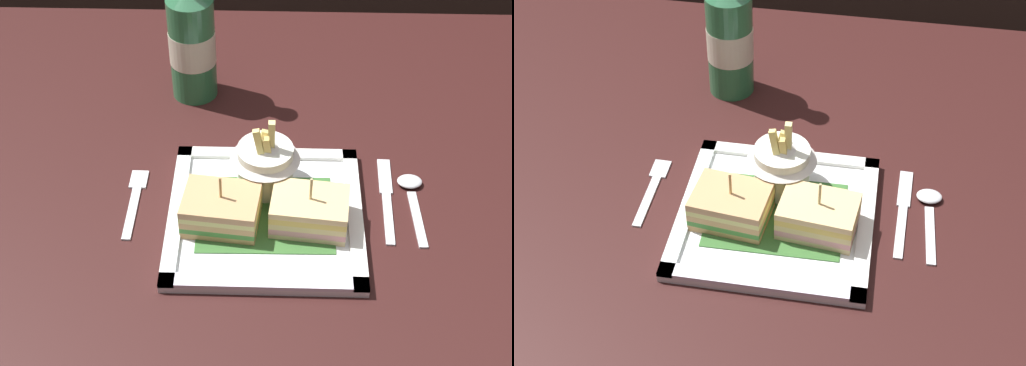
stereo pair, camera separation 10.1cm
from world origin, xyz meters
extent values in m
cube|color=black|center=(0.00, 0.00, 0.74)|extent=(1.24, 0.96, 0.04)
cylinder|color=#34151A|center=(-0.54, 0.39, 0.36)|extent=(0.09, 0.09, 0.72)
cube|color=white|center=(0.03, -0.06, 0.76)|extent=(0.26, 0.26, 0.01)
cube|color=#35672D|center=(0.03, -0.06, 0.77)|extent=(0.18, 0.14, 0.00)
cube|color=white|center=(0.03, -0.18, 0.77)|extent=(0.26, 0.02, 0.01)
cube|color=white|center=(0.03, 0.06, 0.77)|extent=(0.26, 0.02, 0.01)
cube|color=white|center=(-0.09, -0.06, 0.77)|extent=(0.02, 0.26, 0.01)
cube|color=white|center=(0.15, -0.06, 0.77)|extent=(0.02, 0.26, 0.01)
cube|color=tan|center=(-0.03, -0.07, 0.77)|extent=(0.11, 0.09, 0.01)
cube|color=#4A8B3D|center=(-0.03, -0.07, 0.78)|extent=(0.11, 0.09, 0.01)
cube|color=tan|center=(-0.03, -0.07, 0.79)|extent=(0.11, 0.09, 0.01)
cube|color=#E1DB80|center=(-0.03, -0.07, 0.80)|extent=(0.11, 0.09, 0.01)
cube|color=tan|center=(-0.03, -0.07, 0.81)|extent=(0.11, 0.09, 0.01)
cylinder|color=tan|center=(-0.03, -0.07, 0.81)|extent=(0.00, 0.00, 0.08)
cube|color=#DCBB80|center=(0.08, -0.07, 0.77)|extent=(0.11, 0.08, 0.01)
cube|color=pink|center=(0.08, -0.07, 0.78)|extent=(0.11, 0.08, 0.01)
cube|color=#DFC27B|center=(0.08, -0.07, 0.79)|extent=(0.11, 0.08, 0.01)
cube|color=#E2BD55|center=(0.08, -0.07, 0.80)|extent=(0.11, 0.08, 0.01)
cube|color=#E5BD7E|center=(0.08, -0.07, 0.81)|extent=(0.11, 0.08, 0.01)
cylinder|color=tan|center=(0.08, -0.07, 0.81)|extent=(0.00, 0.00, 0.08)
cylinder|color=silver|center=(0.02, 0.00, 0.80)|extent=(0.08, 0.08, 0.07)
cone|color=silver|center=(0.02, 0.00, 0.83)|extent=(0.09, 0.09, 0.03)
cube|color=#D8B65D|center=(0.03, -0.01, 0.83)|extent=(0.02, 0.01, 0.06)
cube|color=#F0D472|center=(0.02, 0.01, 0.83)|extent=(0.02, 0.02, 0.05)
cube|color=#EED775|center=(0.02, -0.01, 0.84)|extent=(0.02, 0.02, 0.07)
cube|color=#EDD789|center=(0.02, -0.01, 0.83)|extent=(0.01, 0.01, 0.05)
cube|color=#E7D482|center=(0.03, 0.00, 0.84)|extent=(0.01, 0.01, 0.08)
cylinder|color=#2C6F42|center=(-0.09, 0.22, 0.84)|extent=(0.07, 0.07, 0.17)
cylinder|color=beige|center=(-0.09, 0.22, 0.84)|extent=(0.07, 0.07, 0.05)
cube|color=silver|center=(-0.15, -0.05, 0.76)|extent=(0.01, 0.10, 0.00)
cube|color=silver|center=(-0.15, 0.01, 0.76)|extent=(0.02, 0.04, 0.00)
cube|color=silver|center=(0.19, -0.05, 0.76)|extent=(0.02, 0.10, 0.00)
cube|color=silver|center=(0.19, 0.03, 0.76)|extent=(0.02, 0.07, 0.00)
cube|color=silver|center=(0.23, -0.05, 0.76)|extent=(0.02, 0.10, 0.00)
ellipsoid|color=silver|center=(0.23, 0.02, 0.76)|extent=(0.04, 0.03, 0.01)
camera|label=1|loc=(0.03, -0.76, 1.49)|focal=53.17mm
camera|label=2|loc=(0.14, -0.75, 1.49)|focal=53.17mm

